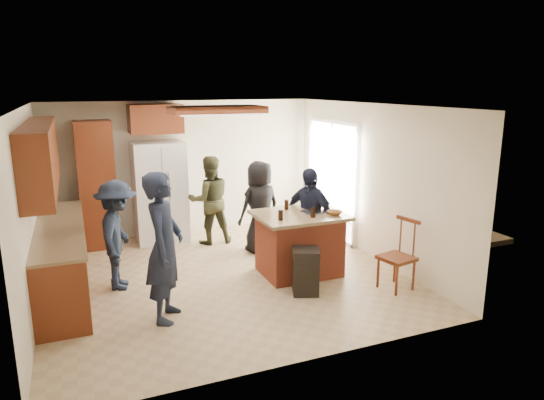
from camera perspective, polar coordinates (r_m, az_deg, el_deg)
name	(u,v)px	position (r m, az deg, el deg)	size (l,w,h in m)	color
room_shell	(402,179)	(10.48, 15.04, 2.42)	(8.00, 5.20, 5.00)	tan
person_front_left	(164,247)	(5.89, -12.55, -5.46)	(0.66, 0.48, 1.82)	#1B2337
person_behind_left	(210,200)	(8.65, -7.34, -0.01)	(0.77, 0.47, 1.58)	#353720
person_behind_right	(260,207)	(8.17, -1.42, -0.78)	(0.76, 0.49, 1.56)	black
person_side_right	(309,217)	(7.56, 4.34, -2.00)	(0.91, 0.46, 1.55)	black
person_counter	(118,235)	(7.00, -17.67, -3.95)	(0.99, 0.46, 1.53)	#1A2334
left_cabinetry	(55,224)	(7.16, -24.19, -2.57)	(0.64, 3.00, 2.30)	maroon
back_wall_units	(112,168)	(8.84, -18.31, 3.62)	(1.80, 0.60, 2.45)	maroon
refrigerator	(160,192)	(8.94, -13.05, 0.92)	(0.90, 0.76, 1.80)	white
kitchen_island	(299,243)	(7.28, 3.22, -5.07)	(1.28, 1.03, 0.93)	#AD452C
island_items	(316,211)	(7.16, 5.21, -1.29)	(1.03, 0.72, 0.15)	silver
trash_bin	(306,271)	(6.65, 3.97, -8.32)	(0.47, 0.47, 0.63)	black
spindle_chair	(398,258)	(6.96, 14.57, -6.57)	(0.50, 0.50, 0.99)	maroon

